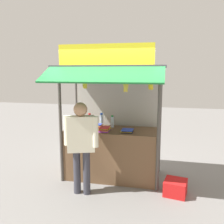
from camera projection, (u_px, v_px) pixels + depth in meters
ground_plane at (112, 177)px, 5.00m from camera, size 20.00×20.00×0.00m
stall_counter at (112, 153)px, 4.92m from camera, size 1.83×0.77×0.99m
stall_structure at (113, 100)px, 4.83m from camera, size 2.03×1.61×2.58m
water_bottle_mid_right at (101, 120)px, 5.10m from camera, size 0.08×0.08×0.28m
water_bottle_right at (90, 120)px, 5.06m from camera, size 0.08×0.08×0.28m
water_bottle_center at (112, 122)px, 5.01m from camera, size 0.07×0.07×0.25m
magazine_stack_left at (104, 129)px, 4.68m from camera, size 0.21×0.26×0.08m
magazine_stack_back_right at (96, 127)px, 4.87m from camera, size 0.25×0.25×0.09m
magazine_stack_far_right at (127, 131)px, 4.61m from camera, size 0.24×0.25×0.05m
banana_bunch_rightmost at (85, 85)px, 4.30m from camera, size 0.10×0.10×0.28m
banana_bunch_leftmost at (126, 87)px, 4.15m from camera, size 0.11×0.11×0.33m
banana_bunch_inner_right at (151, 85)px, 4.05m from camera, size 0.11×0.10×0.28m
vendor_person at (81, 140)px, 4.17m from camera, size 0.61×0.33×1.62m
plastic_crate at (175, 187)px, 4.26m from camera, size 0.43×0.43×0.26m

